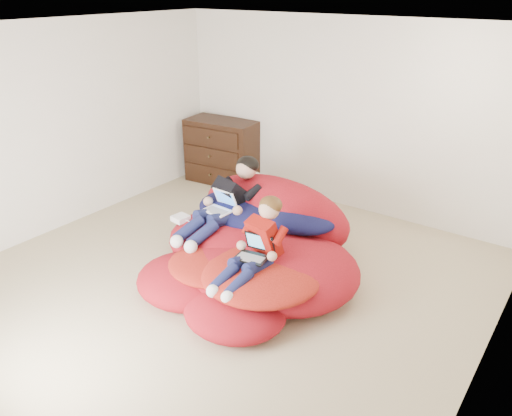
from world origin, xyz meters
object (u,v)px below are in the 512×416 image
at_px(younger_boy, 257,242).
at_px(dresser, 222,151).
at_px(laptop_white, 221,205).
at_px(laptop_black, 255,251).
at_px(older_boy, 228,198).
at_px(beanbag_pile, 254,247).

bearing_deg(younger_boy, dresser, 135.19).
distance_m(laptop_white, laptop_black, 0.97).
xyz_separation_m(dresser, laptop_black, (2.31, -2.32, 0.07)).
relative_size(dresser, laptop_black, 3.47).
height_order(older_boy, laptop_black, older_boy).
xyz_separation_m(laptop_white, laptop_black, (0.83, -0.50, -0.07)).
distance_m(dresser, laptop_white, 2.36).
height_order(dresser, beanbag_pile, dresser).
bearing_deg(younger_boy, older_boy, 143.96).
bearing_deg(older_boy, laptop_black, -37.35).
xyz_separation_m(dresser, younger_boy, (2.31, -2.29, 0.15)).
height_order(laptop_white, laptop_black, laptop_white).
bearing_deg(laptop_white, younger_boy, -29.57).
bearing_deg(laptop_black, older_boy, 142.65).
relative_size(older_boy, laptop_black, 3.99).
relative_size(dresser, beanbag_pile, 0.48).
xyz_separation_m(older_boy, laptop_white, (0.00, -0.13, -0.04)).
height_order(beanbag_pile, laptop_white, beanbag_pile).
relative_size(older_boy, younger_boy, 1.37).
bearing_deg(beanbag_pile, younger_boy, -51.50).
bearing_deg(laptop_white, older_boy, 90.00).
distance_m(older_boy, laptop_black, 1.05).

